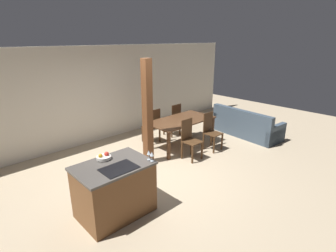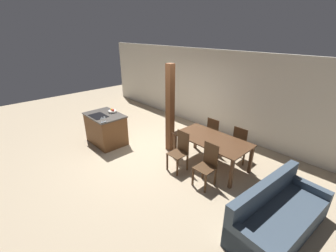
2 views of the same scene
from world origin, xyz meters
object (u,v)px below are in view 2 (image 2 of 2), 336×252
dining_chair_far_left (214,134)px  couch (277,216)px  dining_chair_near_right (207,164)px  wine_glass_near (102,118)px  wine_glass_middle (104,117)px  dining_table (212,142)px  kitchen_island (106,129)px  dining_chair_far_right (241,144)px  timber_post (170,110)px  fruit_bowl (112,111)px  dining_chair_near_left (180,151)px

dining_chair_far_left → couch: dining_chair_far_left is taller
dining_chair_near_right → wine_glass_near: bearing=-161.4°
wine_glass_middle → couch: wine_glass_middle is taller
dining_table → couch: (2.05, -0.82, -0.38)m
wine_glass_middle → dining_chair_near_right: 3.05m
wine_glass_middle → dining_table: size_ratio=0.09×
kitchen_island → dining_chair_near_right: dining_chair_near_right is taller
wine_glass_near → dining_chair_far_right: bearing=39.8°
kitchen_island → wine_glass_middle: (0.54, -0.27, 0.60)m
kitchen_island → timber_post: (1.66, 1.13, 0.77)m
couch → wine_glass_middle: bearing=104.6°
dining_chair_near_right → dining_chair_far_right: (0.00, 1.42, 0.00)m
fruit_bowl → dining_table: (2.98, 1.05, -0.31)m
fruit_bowl → wine_glass_middle: size_ratio=1.47×
dining_chair_near_left → dining_chair_near_right: 0.85m
fruit_bowl → dining_chair_near_left: size_ratio=0.25×
dining_chair_far_left → couch: (2.48, -1.54, -0.24)m
wine_glass_near → dining_chair_near_left: bearing=25.5°
dining_chair_near_right → timber_post: 1.96m
kitchen_island → dining_chair_far_right: size_ratio=1.22×
dining_chair_near_right → dining_chair_far_left: size_ratio=1.00×
kitchen_island → dining_chair_far_right: (3.41, 2.03, 0.05)m
dining_table → timber_post: bearing=-171.9°
couch → wine_glass_near: bearing=105.6°
dining_chair_far_left → dining_chair_far_right: 0.85m
dining_chair_far_left → couch: size_ratio=0.47×
fruit_bowl → dining_chair_far_left: (2.56, 1.76, -0.45)m
dining_chair_far_left → dining_chair_far_right: size_ratio=1.00×
dining_chair_far_left → wine_glass_middle: bearing=48.7°
dining_table → couch: bearing=-21.9°
dining_chair_near_right → fruit_bowl: bearing=-174.4°
dining_chair_near_right → dining_chair_far_right: 1.42m
dining_chair_far_left → dining_chair_near_right: bearing=120.7°
dining_table → dining_chair_far_right: dining_chair_far_right is taller
dining_chair_far_left → kitchen_island: bearing=38.4°
fruit_bowl → timber_post: 1.89m
wine_glass_middle → dining_chair_far_left: (2.03, 2.31, -0.54)m
dining_table → couch: size_ratio=0.88×
kitchen_island → timber_post: bearing=34.2°
dining_table → dining_chair_near_right: size_ratio=1.87×
wine_glass_near → timber_post: bearing=52.9°
kitchen_island → couch: kitchen_island is taller
dining_chair_far_left → timber_post: size_ratio=0.41×
fruit_bowl → wine_glass_near: wine_glass_near is taller
kitchen_island → dining_chair_far_left: 3.27m
couch → timber_post: (-3.38, 0.63, 0.95)m
wine_glass_near → dining_chair_near_right: (2.87, 0.97, -0.54)m
wine_glass_near → timber_post: size_ratio=0.07×
wine_glass_middle → dining_table: (2.45, 1.60, -0.40)m
dining_chair_near_right → timber_post: bearing=163.3°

